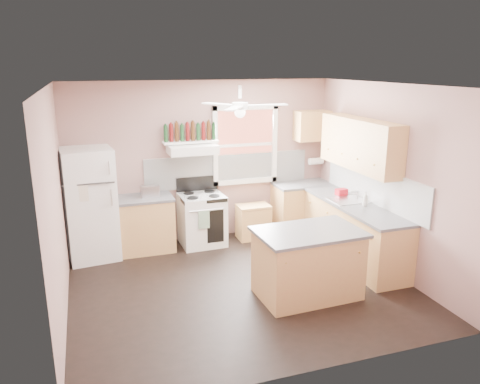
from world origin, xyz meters
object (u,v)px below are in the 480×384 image
object	(u,v)px
toaster	(150,191)
stove	(202,220)
cart	(253,223)
island	(308,265)
refrigerator	(90,204)

from	to	relation	value
toaster	stove	size ratio (longest dim) A/B	0.33
stove	cart	bearing A→B (deg)	-2.64
cart	island	bearing A→B (deg)	-91.13
refrigerator	stove	distance (m)	1.81
cart	stove	bearing A→B (deg)	179.18
toaster	cart	world-z (taller)	toaster
stove	toaster	bearing A→B (deg)	175.69
stove	cart	xyz separation A→B (m)	(0.91, -0.01, -0.15)
refrigerator	toaster	bearing A→B (deg)	-3.93
toaster	stove	bearing A→B (deg)	-5.09
toaster	island	xyz separation A→B (m)	(1.70, -2.24, -0.56)
refrigerator	stove	bearing A→B (deg)	-6.30
toaster	cart	distance (m)	1.89
stove	refrigerator	bearing A→B (deg)	178.33
toaster	cart	xyz separation A→B (m)	(1.74, -0.05, -0.71)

